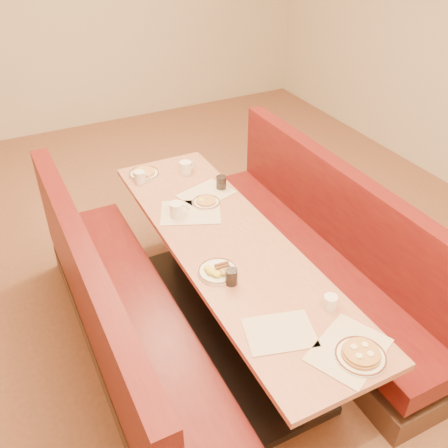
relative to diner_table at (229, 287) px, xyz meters
name	(u,v)px	position (x,y,z in m)	size (l,w,h in m)	color
ground	(228,326)	(0.00, 0.00, -0.37)	(8.00, 8.00, 0.00)	#9E6647
room_envelope	(230,52)	(0.00, 0.00, 1.56)	(6.04, 8.04, 2.82)	beige
diner_table	(229,287)	(0.00, 0.00, 0.00)	(0.70, 2.50, 0.75)	black
booth_left	(124,325)	(-0.73, 0.00, -0.01)	(0.55, 2.50, 1.05)	#4C3326
booth_right	(318,258)	(0.73, 0.00, -0.01)	(0.55, 2.50, 1.05)	#4C3326
placemat_near_left	(280,332)	(-0.12, -0.79, 0.38)	(0.35, 0.26, 0.00)	beige
placemat_near_right	(349,350)	(0.12, -1.04, 0.38)	(0.39, 0.30, 0.00)	beige
placemat_far_left	(191,212)	(-0.08, 0.43, 0.38)	(0.41, 0.30, 0.00)	beige
placemat_far_right	(206,194)	(0.12, 0.60, 0.38)	(0.36, 0.27, 0.00)	beige
pancake_plate	(361,355)	(0.14, -1.10, 0.40)	(0.25, 0.25, 0.06)	white
eggs_plate	(218,271)	(-0.19, -0.23, 0.39)	(0.24, 0.24, 0.05)	white
extra_plate_mid	(206,202)	(0.07, 0.48, 0.39)	(0.20, 0.20, 0.04)	white
extra_plate_far	(144,173)	(-0.19, 1.07, 0.39)	(0.24, 0.24, 0.05)	white
coffee_mug_a	(331,302)	(0.22, -0.76, 0.42)	(0.10, 0.07, 0.08)	white
coffee_mug_b	(177,209)	(-0.17, 0.43, 0.43)	(0.13, 0.09, 0.10)	white
coffee_mug_c	(186,167)	(0.12, 0.95, 0.43)	(0.13, 0.09, 0.10)	white
coffee_mug_d	(140,177)	(-0.25, 0.98, 0.42)	(0.11, 0.08, 0.09)	white
soda_tumbler_near	(231,277)	(-0.16, -0.35, 0.42)	(0.07, 0.07, 0.10)	black
soda_tumbler_mid	(221,183)	(0.25, 0.62, 0.43)	(0.07, 0.07, 0.10)	black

